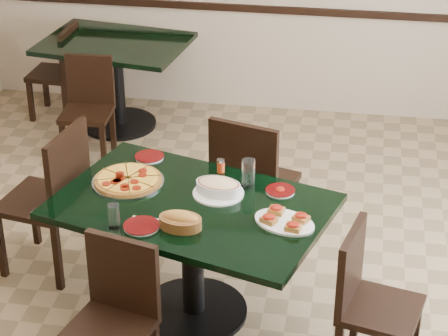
% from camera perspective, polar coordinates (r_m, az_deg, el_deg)
% --- Properties ---
extents(floor, '(5.50, 5.50, 0.00)m').
position_cam_1_polar(floor, '(5.37, -0.20, -8.17)').
color(floor, '#846D4C').
rests_on(floor, ground).
extents(room_shell, '(5.50, 5.50, 5.50)m').
position_cam_1_polar(room_shell, '(6.31, 11.76, 9.11)').
color(room_shell, silver).
rests_on(room_shell, floor).
extents(main_table, '(1.68, 1.33, 0.75)m').
position_cam_1_polar(main_table, '(4.89, -2.10, -4.15)').
color(main_table, black).
rests_on(main_table, floor).
extents(back_table, '(1.25, 0.99, 0.75)m').
position_cam_1_polar(back_table, '(7.23, -7.08, 6.54)').
color(back_table, black).
rests_on(back_table, floor).
extents(chair_far, '(0.56, 0.56, 0.96)m').
position_cam_1_polar(chair_far, '(5.47, 1.73, -0.65)').
color(chair_far, black).
rests_on(chair_far, floor).
extents(chair_near, '(0.49, 0.49, 0.85)m').
position_cam_1_polar(chair_near, '(4.48, -7.13, -9.28)').
color(chair_near, black).
rests_on(chair_near, floor).
extents(chair_right, '(0.48, 0.48, 0.85)m').
position_cam_1_polar(chair_right, '(4.62, 9.34, -8.26)').
color(chair_right, black).
rests_on(chair_right, floor).
extents(chair_left, '(0.53, 0.53, 0.98)m').
position_cam_1_polar(chair_left, '(5.39, -11.06, -1.58)').
color(chair_left, black).
rests_on(chair_left, floor).
extents(back_chair_near, '(0.39, 0.39, 0.80)m').
position_cam_1_polar(back_chair_near, '(6.82, -8.84, 4.24)').
color(back_chair_near, black).
rests_on(back_chair_near, floor).
extents(back_chair_left, '(0.40, 0.40, 0.80)m').
position_cam_1_polar(back_chair_left, '(7.51, -10.62, 6.45)').
color(back_chair_left, black).
rests_on(back_chair_left, floor).
extents(pepperoni_pizza, '(0.42, 0.42, 0.04)m').
position_cam_1_polar(pepperoni_pizza, '(5.01, -6.29, -0.78)').
color(pepperoni_pizza, '#ABAAB1').
rests_on(pepperoni_pizza, main_table).
extents(lasagna_casserole, '(0.29, 0.29, 0.09)m').
position_cam_1_polar(lasagna_casserole, '(4.86, -0.37, -1.25)').
color(lasagna_casserole, silver).
rests_on(lasagna_casserole, main_table).
extents(bread_basket, '(0.25, 0.18, 0.10)m').
position_cam_1_polar(bread_basket, '(4.57, -2.87, -3.46)').
color(bread_basket, brown).
rests_on(bread_basket, main_table).
extents(bruschetta_platter, '(0.41, 0.36, 0.05)m').
position_cam_1_polar(bruschetta_platter, '(4.61, 3.98, -3.38)').
color(bruschetta_platter, silver).
rests_on(bruschetta_platter, main_table).
extents(side_plate_near, '(0.19, 0.19, 0.02)m').
position_cam_1_polar(side_plate_near, '(4.60, -5.41, -3.80)').
color(side_plate_near, silver).
rests_on(side_plate_near, main_table).
extents(side_plate_far_r, '(0.17, 0.17, 0.03)m').
position_cam_1_polar(side_plate_far_r, '(4.91, 3.70, -1.48)').
color(side_plate_far_r, silver).
rests_on(side_plate_far_r, main_table).
extents(side_plate_far_l, '(0.18, 0.18, 0.02)m').
position_cam_1_polar(side_plate_far_l, '(5.27, -4.89, 0.74)').
color(side_plate_far_l, silver).
rests_on(side_plate_far_l, main_table).
extents(napkin_setting, '(0.15, 0.15, 0.01)m').
position_cam_1_polar(napkin_setting, '(4.62, -5.36, -3.68)').
color(napkin_setting, silver).
rests_on(napkin_setting, main_table).
extents(water_glass_a, '(0.08, 0.08, 0.17)m').
position_cam_1_polar(water_glass_a, '(4.92, 1.61, -0.35)').
color(water_glass_a, white).
rests_on(water_glass_a, main_table).
extents(water_glass_b, '(0.06, 0.06, 0.14)m').
position_cam_1_polar(water_glass_b, '(4.59, -7.21, -3.13)').
color(water_glass_b, white).
rests_on(water_glass_b, main_table).
extents(pepper_shaker, '(0.05, 0.05, 0.08)m').
position_cam_1_polar(pepper_shaker, '(5.08, -0.21, 0.16)').
color(pepper_shaker, red).
rests_on(pepper_shaker, main_table).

